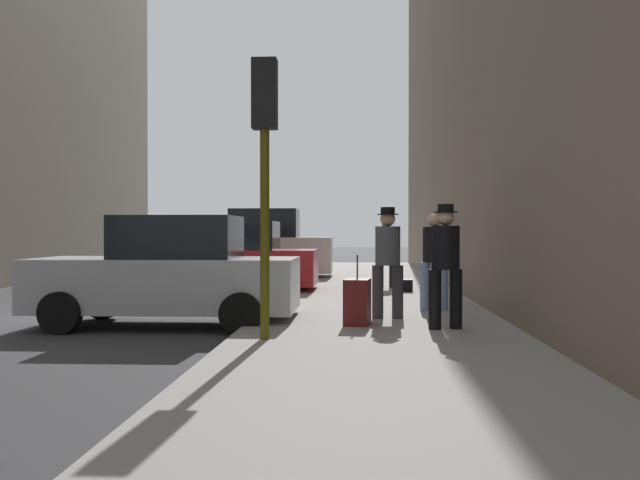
% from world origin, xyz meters
% --- Properties ---
extents(ground_plane, '(120.00, 120.00, 0.00)m').
position_xyz_m(ground_plane, '(0.00, 0.00, 0.00)').
color(ground_plane, '#38383A').
extents(sidewalk, '(4.00, 40.00, 0.15)m').
position_xyz_m(sidewalk, '(6.00, 0.00, 0.07)').
color(sidewalk, gray).
rests_on(sidewalk, ground_plane).
extents(parked_silver_sedan, '(4.21, 2.07, 1.79)m').
position_xyz_m(parked_silver_sedan, '(2.65, -1.10, 0.85)').
color(parked_silver_sedan, '#B7BABF').
rests_on(parked_silver_sedan, ground_plane).
extents(parked_red_hatchback, '(4.21, 2.08, 1.79)m').
position_xyz_m(parked_red_hatchback, '(2.65, 4.55, 0.85)').
color(parked_red_hatchback, '#B2191E').
rests_on(parked_red_hatchback, ground_plane).
extents(parked_white_van, '(4.62, 2.09, 2.25)m').
position_xyz_m(parked_white_van, '(2.65, 9.65, 1.03)').
color(parked_white_van, silver).
rests_on(parked_white_van, ground_plane).
extents(fire_hydrant, '(0.42, 0.22, 0.70)m').
position_xyz_m(fire_hydrant, '(4.45, 5.00, 0.50)').
color(fire_hydrant, red).
rests_on(fire_hydrant, sidewalk).
extents(traffic_light, '(0.32, 0.32, 3.60)m').
position_xyz_m(traffic_light, '(4.50, -3.36, 2.76)').
color(traffic_light, '#514C0F').
rests_on(traffic_light, sidewalk).
extents(pedestrian_with_beanie, '(0.51, 0.44, 1.78)m').
position_xyz_m(pedestrian_with_beanie, '(6.17, -1.05, 1.14)').
color(pedestrian_with_beanie, '#333338').
rests_on(pedestrian_with_beanie, sidewalk).
extents(pedestrian_in_jeans, '(0.51, 0.42, 1.71)m').
position_xyz_m(pedestrian_in_jeans, '(7.04, 0.21, 1.10)').
color(pedestrian_in_jeans, '#728CB2').
rests_on(pedestrian_in_jeans, sidewalk).
extents(pedestrian_in_tan_coat, '(0.52, 0.44, 1.71)m').
position_xyz_m(pedestrian_in_tan_coat, '(6.41, 5.35, 1.10)').
color(pedestrian_in_tan_coat, black).
rests_on(pedestrian_in_tan_coat, sidewalk).
extents(pedestrian_with_fedora, '(0.53, 0.50, 1.78)m').
position_xyz_m(pedestrian_with_fedora, '(6.94, -2.26, 1.14)').
color(pedestrian_with_fedora, black).
rests_on(pedestrian_with_fedora, sidewalk).
extents(rolling_suitcase, '(0.42, 0.60, 1.04)m').
position_xyz_m(rolling_suitcase, '(5.69, -1.84, 0.49)').
color(rolling_suitcase, '#591414').
rests_on(rolling_suitcase, sidewalk).
extents(duffel_bag, '(0.32, 0.44, 0.28)m').
position_xyz_m(duffel_bag, '(6.80, 4.19, 0.29)').
color(duffel_bag, black).
rests_on(duffel_bag, sidewalk).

